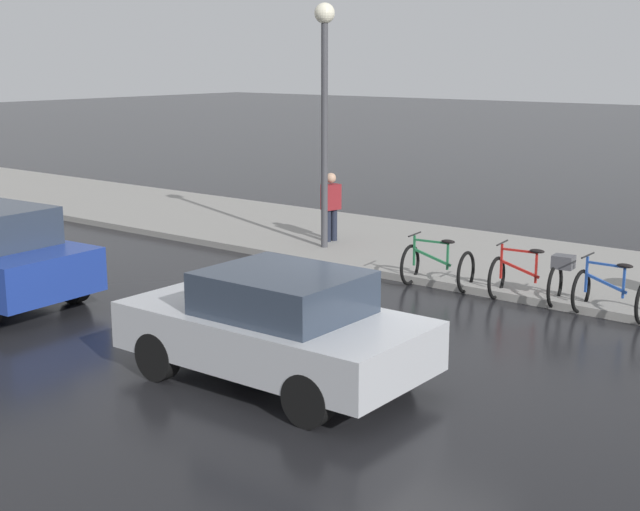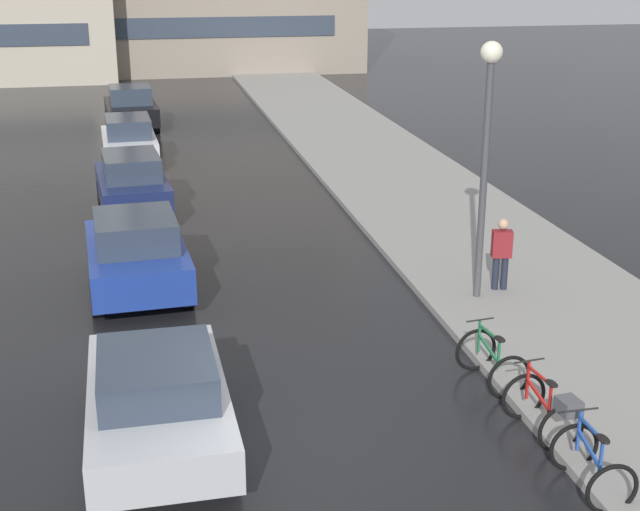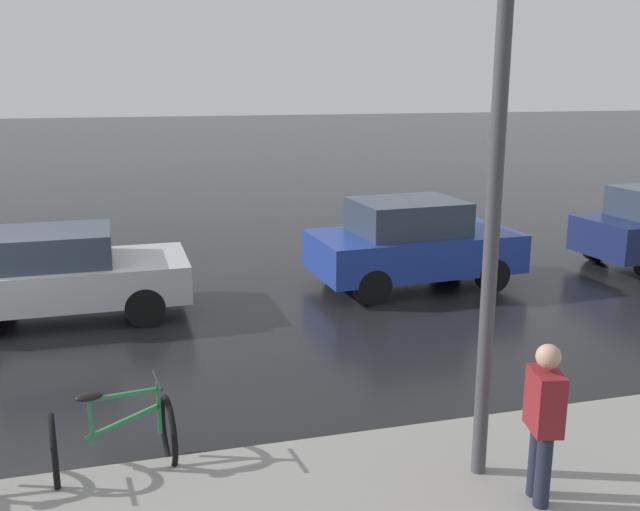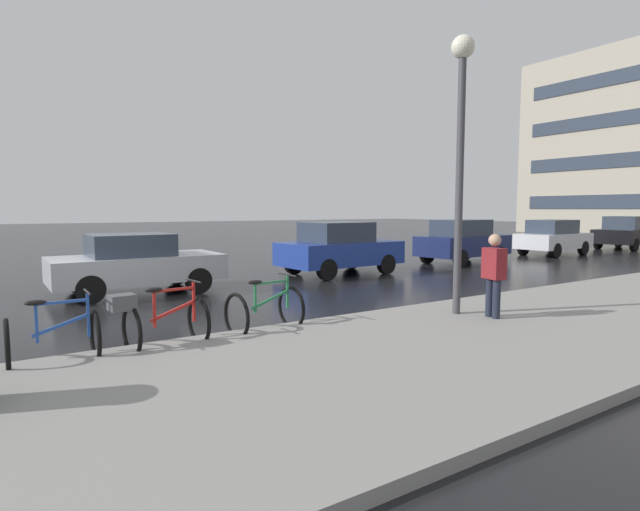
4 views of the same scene
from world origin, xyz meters
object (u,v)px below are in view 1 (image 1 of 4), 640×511
Objects in this scene: bicycle_nearest at (612,294)px; pedestrian at (331,206)px; bicycle_third at (437,267)px; bicycle_second at (533,276)px; streetlamp at (325,86)px; car_silver at (276,326)px.

pedestrian is (1.57, 6.88, 0.53)m from bicycle_nearest.
bicycle_nearest is 0.87× the size of bicycle_third.
streetlamp is (0.97, 5.25, 3.03)m from bicycle_second.
bicycle_nearest is at bearing -87.99° from bicycle_third.
car_silver is at bearing -147.10° from pedestrian.
bicycle_nearest is 0.27× the size of car_silver.
bicycle_second is at bearing 89.96° from bicycle_nearest.
car_silver reaches higher than bicycle_nearest.
pedestrian reaches higher than car_silver.
bicycle_third is at bearing 8.93° from car_silver.
car_silver is 8.24m from streetlamp.
bicycle_third is 0.31× the size of car_silver.
car_silver is at bearing -146.47° from streetlamp.
pedestrian is at bearing 77.17° from bicycle_nearest.
streetlamp is (1.08, 3.44, 3.11)m from bicycle_third.
bicycle_second is 1.81m from bicycle_third.
bicycle_second is (0.00, 1.35, 0.10)m from bicycle_nearest.
bicycle_nearest is 5.97m from car_silver.
bicycle_second reaches higher than bicycle_third.
pedestrian reaches higher than bicycle_second.
bicycle_nearest is at bearing -22.82° from car_silver.
car_silver is at bearing -171.07° from bicycle_third.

